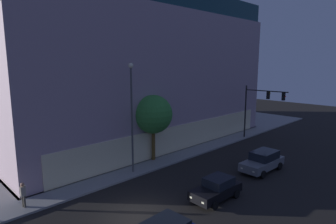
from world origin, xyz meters
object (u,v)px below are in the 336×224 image
traffic_light_far_corner (260,102)px  pedestrian_waiting (23,193)px  sidewalk_tree (153,114)px  modern_building (119,70)px  street_lamp_sidewalk (132,106)px  car_grey (263,161)px  car_black (216,189)px

traffic_light_far_corner → pedestrian_waiting: size_ratio=3.91×
traffic_light_far_corner → sidewalk_tree: bearing=166.4°
modern_building → traffic_light_far_corner: bearing=-56.2°
modern_building → street_lamp_sidewalk: (-7.57, -12.68, -2.69)m
traffic_light_far_corner → street_lamp_sidewalk: street_lamp_sidewalk is taller
street_lamp_sidewalk → modern_building: bearing=59.2°
modern_building → pedestrian_waiting: (-16.50, -12.63, -7.44)m
street_lamp_sidewalk → pedestrian_waiting: street_lamp_sidewalk is taller
traffic_light_far_corner → modern_building: bearing=123.8°
street_lamp_sidewalk → pedestrian_waiting: bearing=179.6°
traffic_light_far_corner → sidewalk_tree: 14.71m
street_lamp_sidewalk → car_grey: size_ratio=1.98×
street_lamp_sidewalk → car_grey: (8.64, -7.59, -5.01)m
pedestrian_waiting → street_lamp_sidewalk: bearing=-0.4°
car_black → street_lamp_sidewalk: bearing=99.0°
modern_building → street_lamp_sidewalk: modern_building is taller
street_lamp_sidewalk → car_black: bearing=-81.0°
traffic_light_far_corner → pedestrian_waiting: traffic_light_far_corner is taller
car_grey → modern_building: bearing=93.0°
sidewalk_tree → car_grey: sidewalk_tree is taller
car_grey → sidewalk_tree: bearing=121.3°
traffic_light_far_corner → street_lamp_sidewalk: bearing=172.4°
car_black → car_grey: 7.38m
sidewalk_tree → pedestrian_waiting: (-12.29, -1.04, -3.50)m
traffic_light_far_corner → street_lamp_sidewalk: size_ratio=0.70×
sidewalk_tree → modern_building: bearing=70.0°
car_grey → street_lamp_sidewalk: bearing=138.7°
traffic_light_far_corner → street_lamp_sidewalk: (-17.65, 2.37, 1.12)m
traffic_light_far_corner → car_grey: 11.12m
car_black → car_grey: bearing=2.7°
modern_building → street_lamp_sidewalk: 15.01m
car_black → car_grey: car_grey is taller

